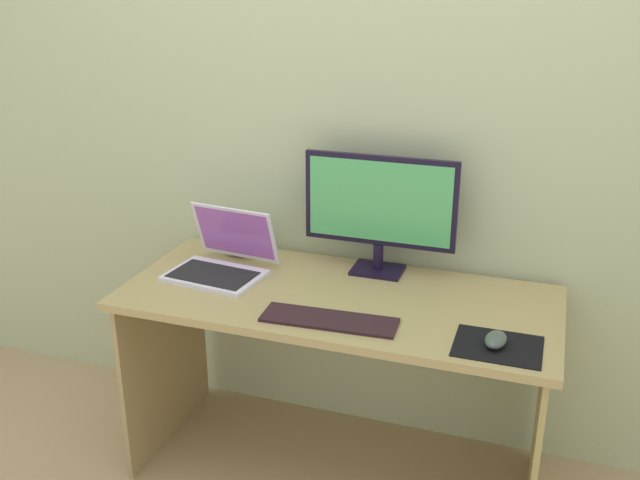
{
  "coord_description": "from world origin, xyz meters",
  "views": [
    {
      "loc": [
        0.63,
        -2.04,
        1.72
      ],
      "look_at": [
        -0.06,
        -0.02,
        0.91
      ],
      "focal_mm": 39.72,
      "sensor_mm": 36.0,
      "label": 1
    }
  ],
  "objects": [
    {
      "name": "ground_plane",
      "position": [
        0.0,
        0.0,
        0.0
      ],
      "size": [
        8.0,
        8.0,
        0.0
      ],
      "primitive_type": "plane",
      "color": "tan"
    },
    {
      "name": "wall_back",
      "position": [
        0.0,
        0.36,
        1.25
      ],
      "size": [
        6.0,
        0.04,
        2.5
      ],
      "primitive_type": "cube",
      "color": "#B4BE94",
      "rests_on": "ground_plane"
    },
    {
      "name": "desk",
      "position": [
        0.0,
        0.0,
        0.57
      ],
      "size": [
        1.45,
        0.63,
        0.71
      ],
      "color": "tan",
      "rests_on": "ground_plane"
    },
    {
      "name": "monitor",
      "position": [
        0.08,
        0.23,
        0.95
      ],
      "size": [
        0.54,
        0.14,
        0.43
      ],
      "color": "black",
      "rests_on": "desk"
    },
    {
      "name": "laptop",
      "position": [
        -0.45,
        0.04,
        0.76
      ],
      "size": [
        0.36,
        0.33,
        0.23
      ],
      "color": "white",
      "rests_on": "desk"
    },
    {
      "name": "fishbowl",
      "position": [
        -0.46,
        0.23,
        0.78
      ],
      "size": [
        0.15,
        0.15,
        0.15
      ],
      "primitive_type": "sphere",
      "color": "silver",
      "rests_on": "desk"
    },
    {
      "name": "keyboard_external",
      "position": [
        0.03,
        -0.19,
        0.72
      ],
      "size": [
        0.43,
        0.15,
        0.01
      ],
      "primitive_type": "cube",
      "rotation": [
        0.0,
        0.0,
        0.05
      ],
      "color": "black",
      "rests_on": "desk"
    },
    {
      "name": "mousepad",
      "position": [
        0.54,
        -0.18,
        0.71
      ],
      "size": [
        0.25,
        0.2,
        0.0
      ],
      "primitive_type": "cube",
      "color": "black",
      "rests_on": "desk"
    },
    {
      "name": "mouse",
      "position": [
        0.53,
        -0.18,
        0.73
      ],
      "size": [
        0.07,
        0.11,
        0.04
      ],
      "primitive_type": "ellipsoid",
      "rotation": [
        0.0,
        0.0,
        -0.11
      ],
      "color": "#44534A",
      "rests_on": "mousepad"
    }
  ]
}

